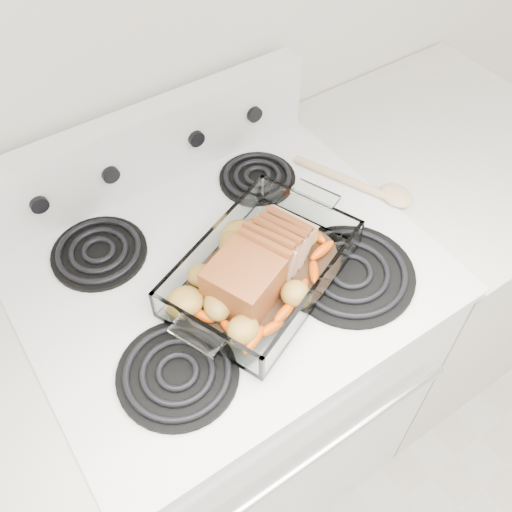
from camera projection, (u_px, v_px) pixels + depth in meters
electric_range at (231, 372)px, 1.47m from camera, size 0.78×0.70×1.12m
counter_right at (417, 263)px, 1.72m from camera, size 0.58×0.68×0.93m
baking_dish at (262, 273)px, 1.07m from camera, size 0.36×0.24×0.07m
pork_roast at (252, 267)px, 1.04m from camera, size 0.24×0.11×0.09m
roast_vegetables at (249, 257)px, 1.08m from camera, size 0.38×0.21×0.05m
wooden_spoon at (371, 187)px, 1.24m from camera, size 0.15×0.26×0.02m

